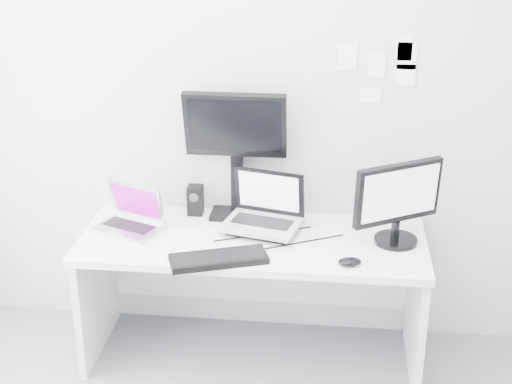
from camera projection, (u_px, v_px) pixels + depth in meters
The scene contains 15 objects.
back_wall at pixel (260, 104), 4.04m from camera, with size 3.60×3.60×0.00m, color silver.
desk at pixel (253, 299), 4.10m from camera, with size 1.80×0.70×0.73m, color white.
macbook at pixel (126, 209), 4.00m from camera, with size 0.33×0.25×0.25m, color #A9A9AE.
speaker at pixel (195, 200), 4.21m from camera, with size 0.08×0.08×0.17m, color black.
dell_laptop at pixel (261, 204), 3.96m from camera, with size 0.39×0.30×0.32m, color #B0B3B7.
rear_monitor at pixel (236, 153), 4.08m from camera, with size 0.54×0.20×0.74m, color black.
samsung_monitor at pixel (399, 202), 3.83m from camera, with size 0.49×0.22×0.45m, color black.
keyboard at pixel (219, 259), 3.71m from camera, with size 0.47×0.17×0.03m, color black.
mouse at pixel (350, 262), 3.68m from camera, with size 0.11×0.07×0.04m, color black.
wall_note_0 at pixel (347, 56), 3.89m from camera, with size 0.10×0.00×0.14m, color white.
wall_note_1 at pixel (376, 65), 3.89m from camera, with size 0.09×0.00×0.13m, color white.
wall_note_2 at pixel (407, 56), 3.85m from camera, with size 0.10×0.00×0.14m, color white.
wall_note_3 at pixel (371, 95), 3.95m from camera, with size 0.11×0.00×0.08m, color white.
wall_note_4 at pixel (404, 49), 3.84m from camera, with size 0.08×0.00×0.12m, color white.
wall_note_5 at pixel (406, 75), 3.89m from camera, with size 0.10×0.00×0.11m, color white.
Camera 1 is at (0.40, -2.28, 2.49)m, focal length 53.41 mm.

